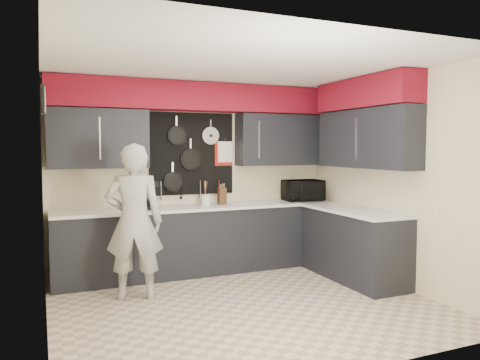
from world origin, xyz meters
name	(u,v)px	position (x,y,z in m)	size (l,w,h in m)	color
ground	(245,304)	(0.00, 0.00, 0.00)	(4.00, 4.00, 0.00)	beige
back_wall_assembly	(199,126)	(0.01, 1.60, 2.01)	(4.00, 0.36, 2.60)	beige
right_wall_assembly	(369,129)	(1.85, 0.26, 1.94)	(0.36, 3.50, 2.60)	beige
left_wall_assembly	(44,189)	(-1.99, 0.02, 1.33)	(0.05, 3.50, 2.60)	beige
base_cabinets	(244,240)	(0.49, 1.13, 0.46)	(3.95, 2.20, 0.92)	black
microwave	(303,190)	(1.57, 1.41, 1.07)	(0.56, 0.38, 0.31)	black
knife_block	(222,196)	(0.31, 1.48, 1.04)	(0.11, 0.11, 0.23)	#341810
utensil_crock	(206,200)	(0.05, 1.44, 1.00)	(0.12, 0.12, 0.15)	white
coffee_maker	(148,195)	(-0.75, 1.40, 1.10)	(0.23, 0.27, 0.35)	black
person	(134,222)	(-1.06, 0.66, 0.88)	(0.64, 0.42, 1.76)	#A09F9D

